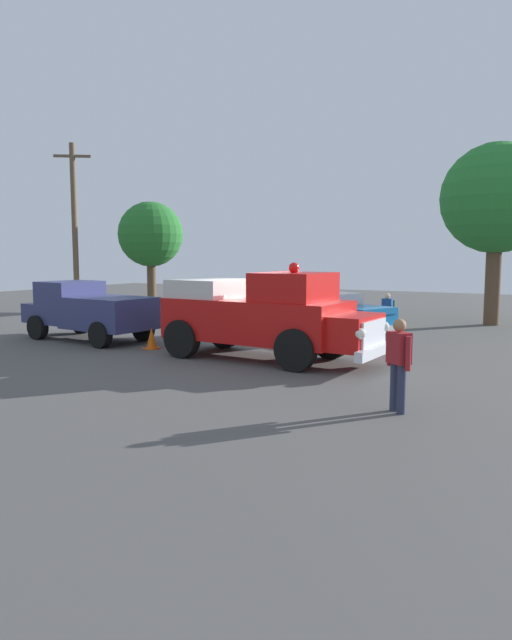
% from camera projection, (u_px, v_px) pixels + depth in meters
% --- Properties ---
extents(ground_plane, '(60.00, 60.00, 0.00)m').
position_uv_depth(ground_plane, '(247.00, 355.00, 16.19)').
color(ground_plane, '#514F4C').
extents(vintage_fire_truck, '(2.60, 6.06, 2.59)m').
position_uv_depth(vintage_fire_truck, '(263.00, 315.00, 15.46)').
color(vintage_fire_truck, black).
rests_on(vintage_fire_truck, ground).
extents(classic_hot_rod, '(3.51, 4.73, 1.46)m').
position_uv_depth(classic_hot_rod, '(335.00, 314.00, 20.15)').
color(classic_hot_rod, black).
rests_on(classic_hot_rod, ground).
extents(parked_pickup, '(2.43, 4.96, 1.90)m').
position_uv_depth(parked_pickup, '(88.00, 310.00, 18.95)').
color(parked_pickup, black).
rests_on(parked_pickup, ground).
extents(lawn_chair_near_truck, '(0.54, 0.56, 1.02)m').
position_uv_depth(lawn_chair_near_truck, '(388.00, 311.00, 22.67)').
color(lawn_chair_near_truck, '#B7BABF').
rests_on(lawn_chair_near_truck, ground).
extents(lawn_chair_by_car, '(0.62, 0.62, 1.02)m').
position_uv_depth(lawn_chair_by_car, '(179.00, 326.00, 17.98)').
color(lawn_chair_by_car, '#B7BABF').
rests_on(lawn_chair_by_car, ground).
extents(spectator_seated, '(0.57, 0.42, 1.29)m').
position_uv_depth(spectator_seated, '(386.00, 309.00, 22.55)').
color(spectator_seated, '#383842').
rests_on(spectator_seated, ground).
extents(spectator_standing, '(0.49, 0.56, 1.68)m').
position_uv_depth(spectator_standing, '(399.00, 359.00, 10.23)').
color(spectator_standing, '#2D334C').
rests_on(spectator_standing, ground).
extents(oak_tree_left, '(4.27, 4.27, 7.10)m').
position_uv_depth(oak_tree_left, '(497.00, 199.00, 22.57)').
color(oak_tree_left, brown).
rests_on(oak_tree_left, ground).
extents(oak_tree_distant, '(3.27, 3.27, 5.44)m').
position_uv_depth(oak_tree_distant, '(151.00, 235.00, 29.41)').
color(oak_tree_distant, brown).
rests_on(oak_tree_distant, ground).
extents(utility_pole, '(1.06, 1.47, 7.93)m').
position_uv_depth(utility_pole, '(75.00, 226.00, 27.32)').
color(utility_pole, brown).
rests_on(utility_pole, ground).
extents(traffic_cone, '(0.40, 0.40, 0.64)m').
position_uv_depth(traffic_cone, '(152.00, 339.00, 17.23)').
color(traffic_cone, orange).
rests_on(traffic_cone, ground).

